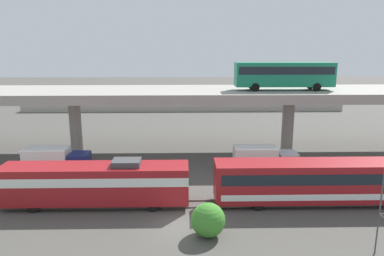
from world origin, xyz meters
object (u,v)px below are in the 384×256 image
Objects in this scene: parked_car_2 at (189,97)px; transit_bus_on_overpass at (284,73)px; parked_car_4 at (102,97)px; parked_car_6 at (226,99)px; service_truck_east at (55,161)px; parked_car_0 at (284,99)px; service_truck_west at (263,159)px; parked_car_1 at (112,99)px; parked_car_5 at (228,96)px; train_coach_lead at (332,180)px; parked_car_3 at (57,98)px; train_locomotive at (86,182)px.

transit_bus_on_overpass is at bearing -73.22° from parked_car_2.
parked_car_6 is (27.57, -3.65, 0.00)m from parked_car_4.
service_truck_east is 1.66× the size of parked_car_0.
service_truck_west reaches higher than parked_car_1.
parked_car_2 is (-7.45, 44.24, 0.49)m from service_truck_west.
service_truck_west is (-3.71, -7.23, -8.67)m from transit_bus_on_overpass.
parked_car_5 is at bearing -102.42° from parked_car_6.
train_coach_lead is 17.15m from transit_bus_on_overpass.
parked_car_0 is at bearing -9.63° from parked_car_2.
parked_car_1 is 0.96× the size of parked_car_6.
parked_car_0 is 0.88× the size of parked_car_2.
service_truck_east is 1.65× the size of parked_car_4.
service_truck_west and service_truck_east have the same top height.
parked_car_3 is (-41.05, 51.55, -0.04)m from train_coach_lead.
parked_car_2 and parked_car_6 have the same top height.
train_locomotive is 0.83× the size of train_coach_lead.
parked_car_6 is (-3.83, 49.54, -0.04)m from train_coach_lead.
parked_car_2 and parked_car_5 have the same top height.
parked_car_6 is (8.05, -2.55, -0.00)m from parked_car_2.
train_locomotive is 9.49m from service_truck_east.
parked_car_5 is at bearing 88.10° from service_truck_west.
service_truck_east is at bearing 61.12° from parked_car_6.
train_locomotive reaches higher than service_truck_west.
parked_car_3 is 0.97× the size of parked_car_6.
train_coach_lead is 5.02× the size of parked_car_4.
train_locomotive is 2.53× the size of service_truck_east.
parked_car_1 is (-24.07, 41.98, 0.49)m from service_truck_west.
parked_car_5 is at bearing 10.43° from parked_car_2.
service_truck_east is 42.02m from parked_car_1.
service_truck_east is at bearing -117.53° from parked_car_5.
service_truck_east reaches higher than parked_car_4.
parked_car_0 is (30.11, 48.61, -0.06)m from train_locomotive.
transit_bus_on_overpass is 2.58× the size of parked_car_2.
train_coach_lead is 5.06× the size of parked_car_3.
parked_car_4 is (-31.41, 53.19, -0.04)m from train_coach_lead.
train_coach_lead is at bearing -60.23° from parked_car_1.
service_truck_east is at bearing -55.89° from train_locomotive.
transit_bus_on_overpass reaches higher than train_locomotive.
parked_car_0 and parked_car_4 have the same top height.
train_locomotive reaches higher than parked_car_1.
train_locomotive reaches higher than train_coach_lead.
transit_bus_on_overpass is (20.80, 15.08, 8.11)m from train_locomotive.
service_truck_east is (-22.40, 0.00, 0.00)m from service_truck_west.
transit_bus_on_overpass is 35.75m from parked_car_0.
parked_car_2 is at bearing -3.22° from parked_car_4.
train_locomotive is 4.19× the size of parked_car_4.
parked_car_1 is at bearing 119.82° from service_truck_west.
parked_car_5 is (-2.19, 38.66, -8.18)m from transit_bus_on_overpass.
parked_car_0 is 20.76m from parked_car_2.
service_truck_east is (-5.32, 7.85, -0.55)m from train_locomotive.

